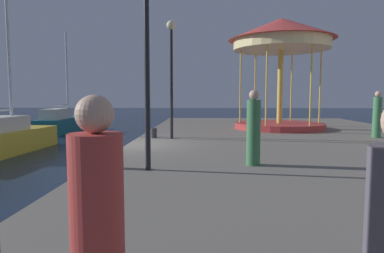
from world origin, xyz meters
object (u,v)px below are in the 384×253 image
object	(u,v)px
carousel	(281,46)
lamp_post_far_end	(171,59)
bollard_north	(154,133)
person_mid_promenade	(377,116)
lamp_post_mid_promenade	(147,35)
bollard_south	(112,160)
sailboat_teal	(62,123)
person_far_corner	(98,237)
person_near_carousel	(254,130)

from	to	relation	value
carousel	lamp_post_far_end	xyz separation A→B (m)	(-5.21, -4.37, -1.15)
bollard_north	person_mid_promenade	world-z (taller)	person_mid_promenade
carousel	lamp_post_mid_promenade	distance (m)	11.39
bollard_north	bollard_south	size ratio (longest dim) A/B	1.00
sailboat_teal	bollard_south	size ratio (longest dim) A/B	17.56
sailboat_teal	lamp_post_mid_promenade	bearing A→B (deg)	-60.59
bollard_north	person_mid_promenade	size ratio (longest dim) A/B	0.21
carousel	person_mid_promenade	distance (m)	5.90
carousel	person_far_corner	xyz separation A→B (m)	(-4.58, -15.59, -3.48)
bollard_south	person_far_corner	size ratio (longest dim) A/B	0.24
carousel	person_far_corner	bearing A→B (deg)	-106.36
sailboat_teal	person_mid_promenade	bearing A→B (deg)	-27.63
sailboat_teal	lamp_post_far_end	distance (m)	13.24
lamp_post_mid_promenade	bollard_north	distance (m)	6.61
carousel	lamp_post_far_end	size ratio (longest dim) A/B	1.23
lamp_post_mid_promenade	person_far_corner	bearing A→B (deg)	-83.63
sailboat_teal	person_far_corner	distance (m)	22.74
lamp_post_far_end	carousel	bearing A→B (deg)	39.98
sailboat_teal	person_mid_promenade	world-z (taller)	sailboat_teal
bollard_north	bollard_south	bearing A→B (deg)	-91.10
sailboat_teal	bollard_north	xyz separation A→B (m)	(7.83, -9.33, 0.33)
lamp_post_far_end	person_far_corner	xyz separation A→B (m)	(0.63, -11.22, -2.33)
carousel	lamp_post_far_end	world-z (taller)	carousel
lamp_post_far_end	bollard_south	size ratio (longest dim) A/B	11.53
person_mid_promenade	sailboat_teal	bearing A→B (deg)	152.37
carousel	bollard_north	size ratio (longest dim) A/B	14.13
lamp_post_mid_promenade	person_far_corner	distance (m)	6.00
sailboat_teal	bollard_south	world-z (taller)	sailboat_teal
lamp_post_mid_promenade	lamp_post_far_end	xyz separation A→B (m)	(-0.02, 5.70, 0.08)
lamp_post_mid_promenade	lamp_post_far_end	world-z (taller)	lamp_post_far_end
sailboat_teal	bollard_south	xyz separation A→B (m)	(7.72, -15.11, 0.33)
sailboat_teal	bollard_north	bearing A→B (deg)	-49.99
person_near_carousel	person_mid_promenade	bearing A→B (deg)	44.55
lamp_post_far_end	person_mid_promenade	xyz separation A→B (m)	(8.35, 0.69, -2.23)
sailboat_teal	bollard_north	size ratio (longest dim) A/B	17.56
bollard_south	person_far_corner	bearing A→B (deg)	-75.22
bollard_south	person_near_carousel	size ratio (longest dim) A/B	0.22
sailboat_teal	bollard_north	world-z (taller)	sailboat_teal
lamp_post_mid_promenade	person_near_carousel	xyz separation A→B (m)	(2.49, 0.63, -2.18)
carousel	person_mid_promenade	bearing A→B (deg)	-49.60
lamp_post_mid_promenade	person_far_corner	world-z (taller)	lamp_post_mid_promenade
lamp_post_far_end	bollard_south	world-z (taller)	lamp_post_far_end
sailboat_teal	person_near_carousel	xyz separation A→B (m)	(11.08, -14.61, 1.00)
person_mid_promenade	person_near_carousel	world-z (taller)	person_mid_promenade
person_far_corner	carousel	bearing A→B (deg)	73.64
sailboat_teal	bollard_north	distance (m)	12.18
bollard_south	person_mid_promenade	size ratio (longest dim) A/B	0.21
carousel	bollard_north	xyz separation A→B (m)	(-5.96, -4.15, -4.07)
person_mid_promenade	person_far_corner	size ratio (longest dim) A/B	1.12
bollard_north	person_far_corner	size ratio (longest dim) A/B	0.24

